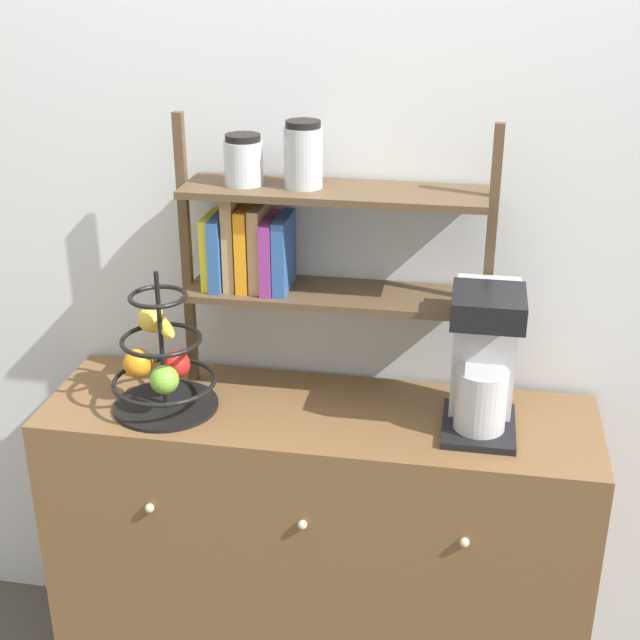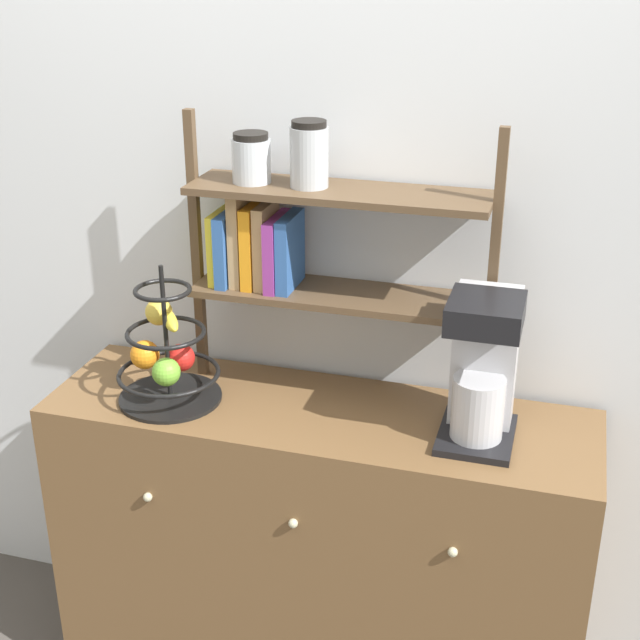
# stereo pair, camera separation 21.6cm
# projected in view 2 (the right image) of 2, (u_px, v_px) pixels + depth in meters

# --- Properties ---
(wall_back) EXTENTS (7.00, 0.05, 2.60)m
(wall_back) POSITION_uv_depth(u_px,v_px,m) (345.00, 230.00, 2.33)
(wall_back) COLOR silver
(wall_back) RESTS_ON ground_plane
(sideboard) EXTENTS (1.41, 0.43, 0.90)m
(sideboard) POSITION_uv_depth(u_px,v_px,m) (318.00, 553.00, 2.45)
(sideboard) COLOR brown
(sideboard) RESTS_ON ground_plane
(coffee_maker) EXTENTS (0.18, 0.22, 0.36)m
(coffee_maker) POSITION_uv_depth(u_px,v_px,m) (483.00, 366.00, 2.09)
(coffee_maker) COLOR black
(coffee_maker) RESTS_ON sideboard
(fruit_stand) EXTENTS (0.27, 0.27, 0.37)m
(fruit_stand) POSITION_uv_depth(u_px,v_px,m) (166.00, 356.00, 2.28)
(fruit_stand) COLOR black
(fruit_stand) RESTS_ON sideboard
(shelf_hutch) EXTENTS (0.79, 0.20, 0.72)m
(shelf_hutch) POSITION_uv_depth(u_px,v_px,m) (296.00, 232.00, 2.22)
(shelf_hutch) COLOR brown
(shelf_hutch) RESTS_ON sideboard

